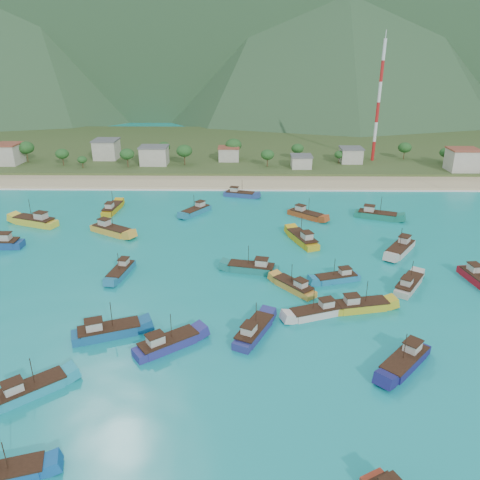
{
  "coord_description": "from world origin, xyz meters",
  "views": [
    {
      "loc": [
        1.26,
        -82.57,
        44.54
      ],
      "look_at": [
        -0.2,
        18.0,
        3.0
      ],
      "focal_mm": 35.0,
      "sensor_mm": 36.0,
      "label": 1
    }
  ],
  "objects_px": {
    "boat_29": "(400,249)",
    "radio_tower": "(379,102)",
    "boat_0": "(111,230)",
    "boat_24": "(317,312)",
    "boat_31": "(294,287)",
    "boat_8": "(376,215)",
    "boat_11": "(479,279)",
    "boat_10": "(121,271)",
    "boat_22": "(302,239)",
    "boat_25": "(252,268)",
    "boat_26": "(196,211)",
    "boat_3": "(361,306)",
    "boat_9": "(405,361)",
    "boat_1": "(108,332)",
    "boat_30": "(409,285)",
    "boat_19": "(306,215)",
    "boat_18": "(167,344)",
    "boat_4": "(30,390)",
    "boat_27": "(240,194)",
    "boat_5": "(2,475)",
    "boat_12": "(337,278)",
    "boat_32": "(254,331)",
    "boat_16": "(112,209)",
    "boat_2": "(35,221)"
  },
  "relations": [
    {
      "from": "boat_30",
      "to": "boat_3",
      "type": "bearing_deg",
      "value": -108.9
    },
    {
      "from": "boat_1",
      "to": "boat_24",
      "type": "bearing_deg",
      "value": 79.93
    },
    {
      "from": "boat_31",
      "to": "boat_8",
      "type": "bearing_deg",
      "value": 17.64
    },
    {
      "from": "boat_26",
      "to": "boat_31",
      "type": "distance_m",
      "value": 51.79
    },
    {
      "from": "boat_18",
      "to": "boat_30",
      "type": "height_order",
      "value": "boat_18"
    },
    {
      "from": "boat_25",
      "to": "boat_31",
      "type": "bearing_deg",
      "value": -122.06
    },
    {
      "from": "boat_22",
      "to": "boat_19",
      "type": "bearing_deg",
      "value": 60.4
    },
    {
      "from": "boat_0",
      "to": "boat_31",
      "type": "bearing_deg",
      "value": 87.67
    },
    {
      "from": "boat_8",
      "to": "boat_29",
      "type": "relative_size",
      "value": 1.07
    },
    {
      "from": "boat_1",
      "to": "boat_5",
      "type": "bearing_deg",
      "value": -29.0
    },
    {
      "from": "boat_0",
      "to": "boat_3",
      "type": "bearing_deg",
      "value": 87.9
    },
    {
      "from": "boat_0",
      "to": "boat_24",
      "type": "height_order",
      "value": "boat_0"
    },
    {
      "from": "boat_3",
      "to": "boat_9",
      "type": "distance_m",
      "value": 16.56
    },
    {
      "from": "boat_18",
      "to": "boat_27",
      "type": "relative_size",
      "value": 1.0
    },
    {
      "from": "boat_1",
      "to": "boat_11",
      "type": "xyz_separation_m",
      "value": [
        70.38,
        20.0,
        -0.04
      ]
    },
    {
      "from": "boat_2",
      "to": "boat_18",
      "type": "distance_m",
      "value": 71.19
    },
    {
      "from": "boat_1",
      "to": "boat_16",
      "type": "bearing_deg",
      "value": 173.51
    },
    {
      "from": "boat_10",
      "to": "boat_22",
      "type": "bearing_deg",
      "value": -146.72
    },
    {
      "from": "boat_4",
      "to": "boat_9",
      "type": "relative_size",
      "value": 0.96
    },
    {
      "from": "boat_10",
      "to": "boat_22",
      "type": "relative_size",
      "value": 0.82
    },
    {
      "from": "boat_11",
      "to": "boat_10",
      "type": "bearing_deg",
      "value": -10.98
    },
    {
      "from": "boat_5",
      "to": "boat_26",
      "type": "xyz_separation_m",
      "value": [
        12.4,
        90.43,
        0.1
      ]
    },
    {
      "from": "boat_3",
      "to": "boat_9",
      "type": "bearing_deg",
      "value": -1.56
    },
    {
      "from": "boat_4",
      "to": "boat_5",
      "type": "relative_size",
      "value": 1.0
    },
    {
      "from": "boat_4",
      "to": "boat_27",
      "type": "relative_size",
      "value": 0.94
    },
    {
      "from": "boat_0",
      "to": "boat_9",
      "type": "height_order",
      "value": "boat_0"
    },
    {
      "from": "boat_29",
      "to": "radio_tower",
      "type": "bearing_deg",
      "value": -64.02
    },
    {
      "from": "boat_31",
      "to": "boat_29",
      "type": "bearing_deg",
      "value": -4.65
    },
    {
      "from": "boat_1",
      "to": "boat_29",
      "type": "xyz_separation_m",
      "value": [
        59.07,
        35.22,
        0.03
      ]
    },
    {
      "from": "boat_10",
      "to": "boat_22",
      "type": "xyz_separation_m",
      "value": [
        40.29,
        18.01,
        0.22
      ]
    },
    {
      "from": "boat_25",
      "to": "boat_32",
      "type": "distance_m",
      "value": 23.9
    },
    {
      "from": "boat_16",
      "to": "boat_32",
      "type": "distance_m",
      "value": 75.22
    },
    {
      "from": "boat_4",
      "to": "boat_9",
      "type": "height_order",
      "value": "boat_9"
    },
    {
      "from": "boat_9",
      "to": "boat_30",
      "type": "bearing_deg",
      "value": -65.64
    },
    {
      "from": "boat_26",
      "to": "boat_29",
      "type": "bearing_deg",
      "value": -174.26
    },
    {
      "from": "boat_0",
      "to": "boat_25",
      "type": "xyz_separation_m",
      "value": [
        36.24,
        -21.71,
        -0.1
      ]
    },
    {
      "from": "radio_tower",
      "to": "boat_5",
      "type": "relative_size",
      "value": 4.64
    },
    {
      "from": "boat_16",
      "to": "boat_30",
      "type": "height_order",
      "value": "boat_16"
    },
    {
      "from": "boat_24",
      "to": "boat_32",
      "type": "bearing_deg",
      "value": 99.08
    },
    {
      "from": "boat_11",
      "to": "boat_29",
      "type": "xyz_separation_m",
      "value": [
        -11.31,
        15.22,
        0.07
      ]
    },
    {
      "from": "radio_tower",
      "to": "boat_24",
      "type": "height_order",
      "value": "radio_tower"
    },
    {
      "from": "boat_9",
      "to": "boat_0",
      "type": "bearing_deg",
      "value": 1.04
    },
    {
      "from": "boat_0",
      "to": "boat_8",
      "type": "relative_size",
      "value": 0.98
    },
    {
      "from": "boat_12",
      "to": "boat_11",
      "type": "bearing_deg",
      "value": -107.18
    },
    {
      "from": "boat_8",
      "to": "boat_18",
      "type": "distance_m",
      "value": 79.1
    },
    {
      "from": "boat_30",
      "to": "boat_19",
      "type": "bearing_deg",
      "value": 144.92
    },
    {
      "from": "boat_8",
      "to": "boat_11",
      "type": "relative_size",
      "value": 1.08
    },
    {
      "from": "boat_27",
      "to": "radio_tower",
      "type": "bearing_deg",
      "value": 146.32
    },
    {
      "from": "boat_0",
      "to": "radio_tower",
      "type": "bearing_deg",
      "value": 163.79
    },
    {
      "from": "boat_10",
      "to": "boat_19",
      "type": "xyz_separation_m",
      "value": [
        43.26,
        36.55,
        0.11
      ]
    }
  ]
}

